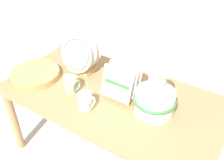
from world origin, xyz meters
name	(u,v)px	position (x,y,z in m)	size (l,w,h in m)	color
ground_plane	(112,155)	(0.00, 0.00, 0.00)	(14.00, 14.00, 0.00)	beige
display_table	(112,102)	(0.00, 0.00, 0.53)	(1.39, 0.72, 0.59)	#9E754C
ceramic_vase	(155,95)	(0.29, 0.00, 0.71)	(0.25, 0.25, 0.29)	white
dish_rack_round_plates	(81,56)	(-0.33, 0.11, 0.71)	(0.25, 0.19, 0.27)	tan
dish_rack_square_plates	(122,85)	(0.05, 0.03, 0.67)	(0.20, 0.18, 0.22)	tan
wicker_charger_stack	(35,74)	(-0.54, -0.12, 0.62)	(0.33, 0.33, 0.04)	tan
mug_sage_glaze	(71,84)	(-0.23, -0.11, 0.65)	(0.09, 0.08, 0.10)	#9EB28E
mug_cream_glaze	(86,101)	(-0.06, -0.19, 0.65)	(0.09, 0.08, 0.10)	silver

